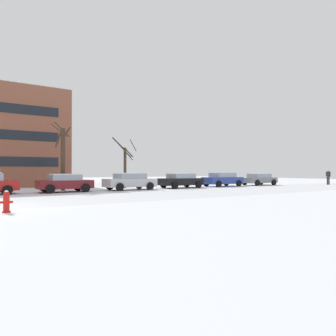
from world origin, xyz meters
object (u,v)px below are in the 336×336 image
object	(u,v)px
fire_hydrant	(6,201)
parked_car_blue	(223,179)
parked_car_gray	(259,179)
parked_car_maroon	(65,183)
parked_car_black	(181,180)
pedestrian_crossing	(328,176)
parked_car_silver	(130,181)

from	to	relation	value
fire_hydrant	parked_car_blue	bearing A→B (deg)	27.27
parked_car_gray	fire_hydrant	bearing A→B (deg)	-158.09
parked_car_maroon	parked_car_blue	distance (m)	15.88
parked_car_maroon	parked_car_blue	size ratio (longest dim) A/B	0.89
parked_car_black	pedestrian_crossing	distance (m)	18.69
parked_car_gray	pedestrian_crossing	distance (m)	8.50
parked_car_blue	parked_car_gray	bearing A→B (deg)	-2.08
parked_car_silver	parked_car_black	distance (m)	5.29
fire_hydrant	parked_car_blue	world-z (taller)	parked_car_blue
parked_car_maroon	parked_car_blue	world-z (taller)	parked_car_blue
parked_car_black	parked_car_gray	distance (m)	10.59
fire_hydrant	parked_car_black	world-z (taller)	parked_car_black
parked_car_blue	parked_car_silver	bearing A→B (deg)	-178.66
parked_car_maroon	parked_car_black	bearing A→B (deg)	0.35
parked_car_blue	pedestrian_crossing	distance (m)	13.56
pedestrian_crossing	parked_car_silver	bearing A→B (deg)	171.95
fire_hydrant	parked_car_blue	xyz separation A→B (m)	(20.52, 10.57, 0.32)
parked_car_maroon	parked_car_silver	size ratio (longest dim) A/B	0.91
parked_car_gray	parked_car_maroon	bearing A→B (deg)	179.99
parked_car_black	parked_car_maroon	bearing A→B (deg)	-179.65
parked_car_maroon	pedestrian_crossing	size ratio (longest dim) A/B	2.28
parked_car_silver	parked_car_blue	bearing A→B (deg)	1.34
parked_car_maroon	pedestrian_crossing	world-z (taller)	pedestrian_crossing
parked_car_maroon	parked_car_black	distance (m)	10.59
fire_hydrant	parked_car_blue	size ratio (longest dim) A/B	0.19
parked_car_maroon	pedestrian_crossing	bearing A→B (deg)	-6.71
parked_car_gray	pedestrian_crossing	world-z (taller)	pedestrian_crossing
parked_car_maroon	pedestrian_crossing	xyz separation A→B (m)	(28.95, -3.41, 0.31)
parked_car_blue	parked_car_maroon	bearing A→B (deg)	-179.32
parked_car_black	pedestrian_crossing	bearing A→B (deg)	-10.70
fire_hydrant	parked_car_maroon	size ratio (longest dim) A/B	0.21
fire_hydrant	parked_car_silver	xyz separation A→B (m)	(9.93, 10.33, 0.31)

